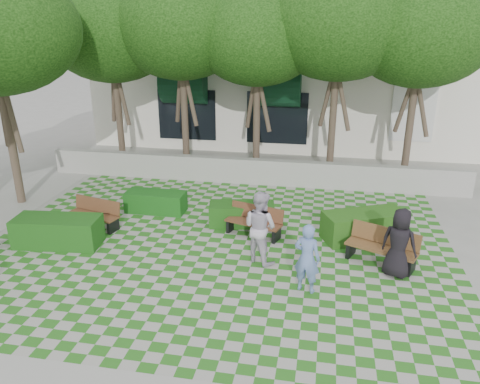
% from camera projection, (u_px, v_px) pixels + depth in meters
% --- Properties ---
extents(ground, '(90.00, 90.00, 0.00)m').
position_uv_depth(ground, '(208.00, 267.00, 11.23)').
color(ground, gray).
rests_on(ground, ground).
extents(lawn, '(12.00, 12.00, 0.00)m').
position_uv_depth(lawn, '(218.00, 248.00, 12.15)').
color(lawn, '#2B721E').
rests_on(lawn, ground).
extents(retaining_wall, '(15.00, 0.36, 0.90)m').
position_uv_depth(retaining_wall, '(250.00, 171.00, 16.78)').
color(retaining_wall, '#9E9B93').
rests_on(retaining_wall, ground).
extents(bench_east, '(1.76, 1.21, 0.88)m').
position_uv_depth(bench_east, '(382.00, 247.00, 11.25)').
color(bench_east, brown).
rests_on(bench_east, ground).
extents(bench_mid, '(1.64, 0.96, 0.82)m').
position_uv_depth(bench_mid, '(254.00, 222.00, 12.74)').
color(bench_mid, '#55301D').
rests_on(bench_mid, ground).
extents(bench_west, '(1.63, 0.88, 0.81)m').
position_uv_depth(bench_west, '(95.00, 214.00, 13.24)').
color(bench_west, brown).
rests_on(bench_west, ground).
extents(hedge_east, '(2.35, 1.70, 0.76)m').
position_uv_depth(hedge_east, '(364.00, 226.00, 12.53)').
color(hedge_east, '#204D14').
rests_on(hedge_east, ground).
extents(hedge_midright, '(1.94, 1.03, 0.64)m').
position_uv_depth(hedge_midright, '(242.00, 214.00, 13.41)').
color(hedge_midright, '#184713').
rests_on(hedge_midright, ground).
extents(hedge_midleft, '(1.82, 0.75, 0.63)m').
position_uv_depth(hedge_midleft, '(156.00, 202.00, 14.33)').
color(hedge_midleft, '#144C15').
rests_on(hedge_midleft, ground).
extents(hedge_west, '(2.27, 1.10, 0.77)m').
position_uv_depth(hedge_west, '(58.00, 231.00, 12.19)').
color(hedge_west, '#174B14').
rests_on(hedge_west, ground).
extents(person_blue, '(0.66, 0.52, 1.59)m').
position_uv_depth(person_blue, '(307.00, 258.00, 9.97)').
color(person_blue, '#6A84C1').
rests_on(person_blue, ground).
extents(person_dark, '(0.95, 0.82, 1.65)m').
position_uv_depth(person_dark, '(399.00, 243.00, 10.57)').
color(person_dark, black).
rests_on(person_dark, ground).
extents(person_white, '(1.11, 1.05, 1.81)m').
position_uv_depth(person_white, '(260.00, 227.00, 11.21)').
color(person_white, silver).
rests_on(person_white, ground).
extents(tree_row, '(17.70, 13.40, 7.41)m').
position_uv_depth(tree_row, '(194.00, 32.00, 15.23)').
color(tree_row, '#47382B').
rests_on(tree_row, ground).
extents(building, '(18.00, 8.92, 5.15)m').
position_uv_depth(building, '(295.00, 85.00, 23.16)').
color(building, white).
rests_on(building, ground).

